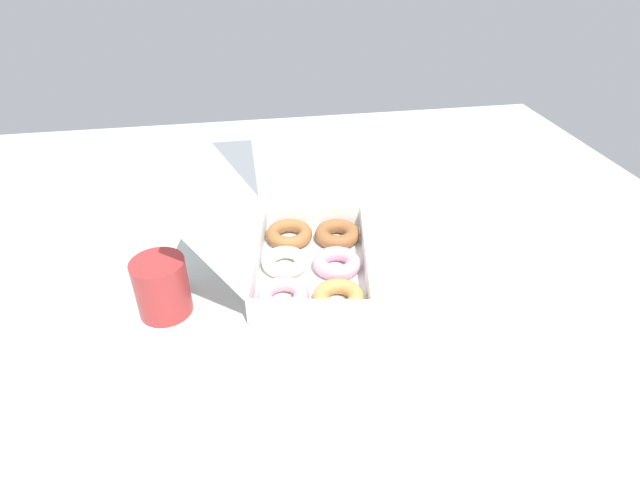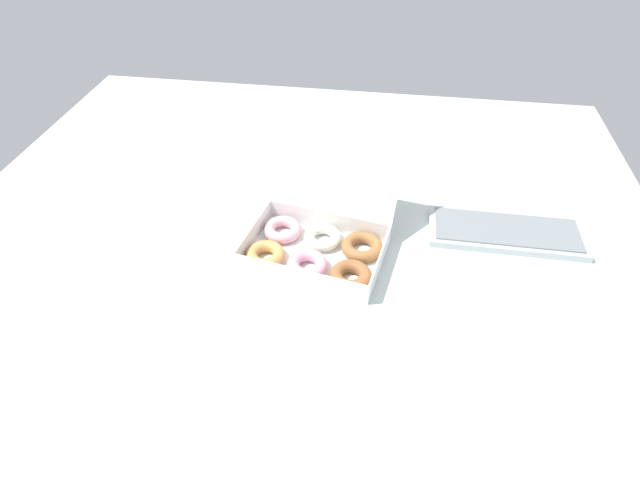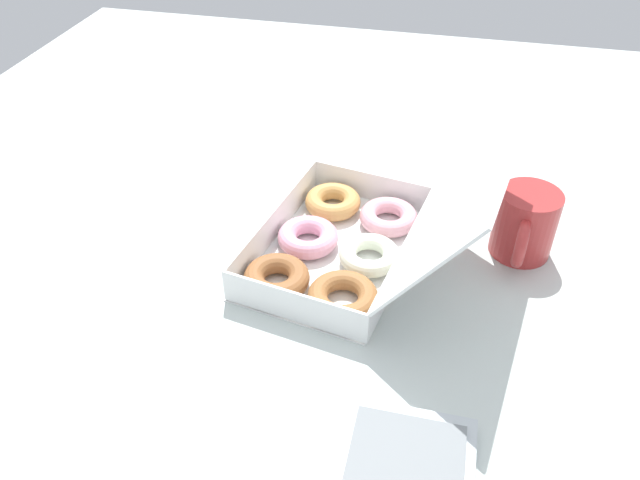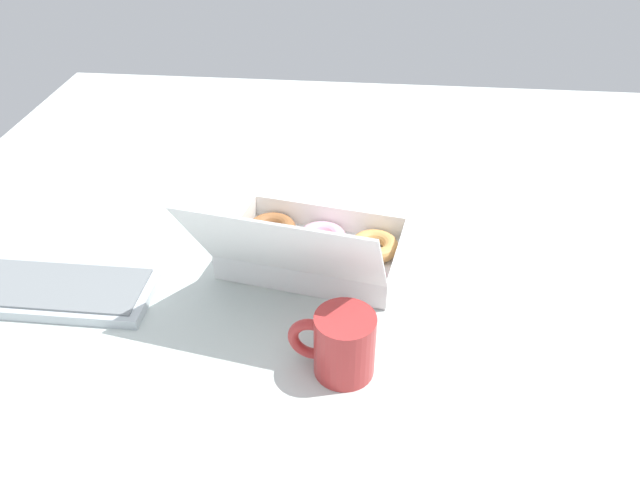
{
  "view_description": "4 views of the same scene",
  "coord_description": "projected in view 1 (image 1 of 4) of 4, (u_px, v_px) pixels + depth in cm",
  "views": [
    {
      "loc": [
        -71.74,
        11.74,
        58.8
      ],
      "look_at": [
        7.68,
        -1.81,
        5.04
      ],
      "focal_mm": 28.0,
      "sensor_mm": 36.0,
      "label": 1
    },
    {
      "loc": [
        18.57,
        -83.53,
        80.38
      ],
      "look_at": [
        5.95,
        2.36,
        3.55
      ],
      "focal_mm": 28.0,
      "sensor_mm": 36.0,
      "label": 2
    },
    {
      "loc": [
        76.29,
        14.16,
        60.95
      ],
      "look_at": [
        5.76,
        -2.19,
        2.99
      ],
      "focal_mm": 35.0,
      "sensor_mm": 36.0,
      "label": 3
    },
    {
      "loc": [
        -5.13,
        92.7,
        70.29
      ],
      "look_at": [
        3.81,
        1.83,
        5.75
      ],
      "focal_mm": 35.0,
      "sensor_mm": 36.0,
      "label": 4
    }
  ],
  "objects": [
    {
      "name": "keyboard",
      "position": [
        232.0,
        170.0,
        1.32
      ],
      "size": [
        37.28,
        14.63,
        2.2
      ],
      "color": "silver",
      "rests_on": "ground_plane"
    },
    {
      "name": "donut_box",
      "position": [
        302.0,
        256.0,
        0.96
      ],
      "size": [
        36.81,
        38.3,
        22.89
      ],
      "color": "white",
      "rests_on": "ground_plane"
    },
    {
      "name": "paper_napkin",
      "position": [
        453.0,
        322.0,
        0.85
      ],
      "size": [
        15.69,
        14.91,
        0.15
      ],
      "primitive_type": "cube",
      "rotation": [
        0.0,
        0.0,
        0.48
      ],
      "color": "white",
      "rests_on": "ground_plane"
    },
    {
      "name": "ground_plane",
      "position": [
        317.0,
        290.0,
        0.94
      ],
      "size": [
        180.0,
        180.0,
        2.0
      ],
      "primitive_type": "cube",
      "color": "silver"
    },
    {
      "name": "coffee_mug",
      "position": [
        162.0,
        285.0,
        0.85
      ],
      "size": [
        13.18,
        9.07,
        10.47
      ],
      "color": "#B03130",
      "rests_on": "ground_plane"
    }
  ]
}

